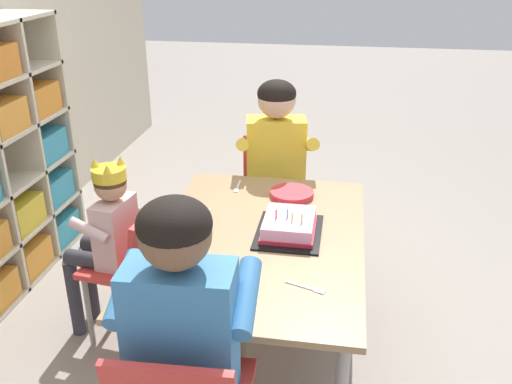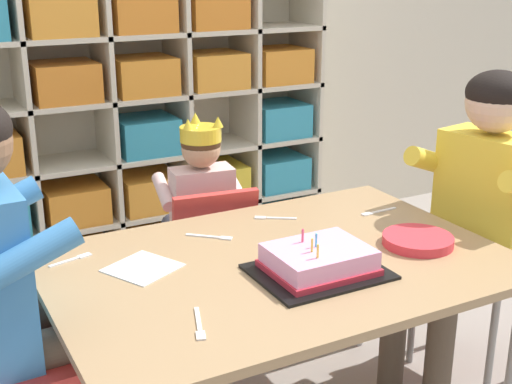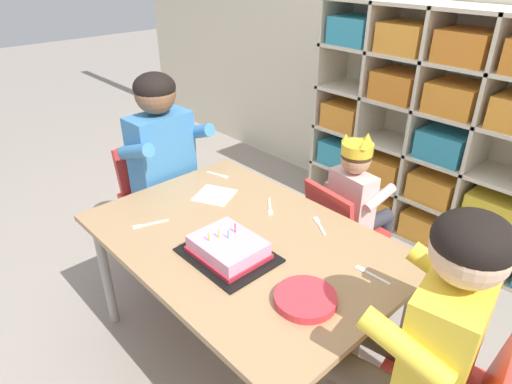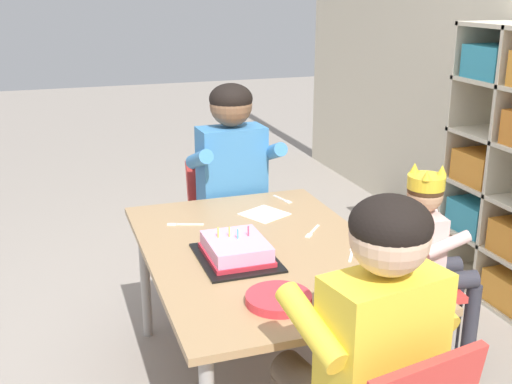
{
  "view_description": "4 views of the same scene",
  "coord_description": "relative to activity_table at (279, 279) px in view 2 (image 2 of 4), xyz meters",
  "views": [
    {
      "loc": [
        -1.89,
        -0.3,
        1.64
      ],
      "look_at": [
        -0.04,
        0.0,
        0.8
      ],
      "focal_mm": 38.97,
      "sensor_mm": 36.0,
      "label": 1
    },
    {
      "loc": [
        -0.84,
        -1.45,
        1.34
      ],
      "look_at": [
        -0.02,
        0.09,
        0.76
      ],
      "focal_mm": 48.65,
      "sensor_mm": 36.0,
      "label": 2
    },
    {
      "loc": [
        1.06,
        -0.91,
        1.55
      ],
      "look_at": [
        0.09,
        -0.01,
        0.83
      ],
      "focal_mm": 31.07,
      "sensor_mm": 36.0,
      "label": 3
    },
    {
      "loc": [
        1.96,
        -0.69,
        1.48
      ],
      "look_at": [
        0.0,
        -0.03,
        0.8
      ],
      "focal_mm": 44.34,
      "sensor_mm": 36.0,
      "label": 4
    }
  ],
  "objects": [
    {
      "name": "storage_cubby_shelf",
      "position": [
        0.14,
        1.39,
        0.09
      ],
      "size": [
        1.67,
        0.31,
        1.32
      ],
      "color": "beige",
      "rests_on": "ground"
    },
    {
      "name": "activity_table",
      "position": [
        0.0,
        0.0,
        0.0
      ],
      "size": [
        1.2,
        0.82,
        0.59
      ],
      "color": "#A37F56",
      "rests_on": "ground"
    },
    {
      "name": "classroom_chair_blue",
      "position": [
        0.05,
        0.56,
        -0.15
      ],
      "size": [
        0.34,
        0.34,
        0.63
      ],
      "rotation": [
        0.0,
        0.0,
        3.01
      ],
      "color": "red",
      "rests_on": "ground"
    },
    {
      "name": "child_with_crown",
      "position": [
        0.06,
        0.66,
        0.0
      ],
      "size": [
        0.31,
        0.32,
        0.85
      ],
      "rotation": [
        0.0,
        0.0,
        3.01
      ],
      "color": "beige",
      "rests_on": "ground"
    },
    {
      "name": "adult_helper_seated",
      "position": [
        -0.65,
        0.1,
        0.13
      ],
      "size": [
        0.44,
        0.41,
        1.07
      ],
      "rotation": [
        0.0,
        0.0,
        1.61
      ],
      "color": "#3D7FBC",
      "rests_on": "ground"
    },
    {
      "name": "classroom_chair_guest_side",
      "position": [
        0.83,
        0.05,
        -0.1
      ],
      "size": [
        0.39,
        0.42,
        0.69
      ],
      "rotation": [
        0.0,
        0.0,
        -1.39
      ],
      "color": "red",
      "rests_on": "ground"
    },
    {
      "name": "guest_at_table_side",
      "position": [
        0.72,
        0.02,
        0.1
      ],
      "size": [
        0.46,
        0.44,
        1.03
      ],
      "rotation": [
        0.0,
        0.0,
        -1.39
      ],
      "color": "yellow",
      "rests_on": "ground"
    },
    {
      "name": "birthday_cake_on_tray",
      "position": [
        0.05,
        -0.11,
        0.08
      ],
      "size": [
        0.33,
        0.26,
        0.11
      ],
      "color": "black",
      "rests_on": "activity_table"
    },
    {
      "name": "paper_plate_stack",
      "position": [
        0.4,
        -0.09,
        0.07
      ],
      "size": [
        0.2,
        0.2,
        0.03
      ],
      "primitive_type": "cylinder",
      "color": "#DB333D",
      "rests_on": "activity_table"
    },
    {
      "name": "paper_napkin_square",
      "position": [
        -0.33,
        0.12,
        0.06
      ],
      "size": [
        0.21,
        0.21,
        0.0
      ],
      "primitive_type": "cube",
      "rotation": [
        0.0,
        0.0,
        0.47
      ],
      "color": "white",
      "rests_on": "activity_table"
    },
    {
      "name": "fork_near_child_seat",
      "position": [
        -0.33,
        -0.22,
        0.06
      ],
      "size": [
        0.06,
        0.14,
        0.0
      ],
      "rotation": [
        0.0,
        0.0,
        1.24
      ],
      "color": "white",
      "rests_on": "activity_table"
    },
    {
      "name": "fork_beside_plate_stack",
      "position": [
        0.46,
        0.17,
        0.06
      ],
      "size": [
        0.13,
        0.02,
        0.0
      ],
      "rotation": [
        0.0,
        0.0,
        0.03
      ],
      "color": "white",
      "rests_on": "activity_table"
    },
    {
      "name": "fork_by_napkin",
      "position": [
        -0.48,
        0.26,
        0.06
      ],
      "size": [
        0.12,
        0.05,
        0.0
      ],
      "rotation": [
        0.0,
        0.0,
        3.42
      ],
      "color": "white",
      "rests_on": "activity_table"
    },
    {
      "name": "fork_near_cake_tray",
      "position": [
        -0.09,
        0.23,
        0.06
      ],
      "size": [
        0.11,
        0.1,
        0.0
      ],
      "rotation": [
        0.0,
        0.0,
        2.42
      ],
      "color": "white",
      "rests_on": "activity_table"
    },
    {
      "name": "fork_at_table_front_edge",
      "position": [
        0.14,
        0.28,
        0.06
      ],
      "size": [
        0.12,
        0.08,
        0.0
      ],
      "rotation": [
        0.0,
        0.0,
        5.72
      ],
      "color": "white",
      "rests_on": "activity_table"
    }
  ]
}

